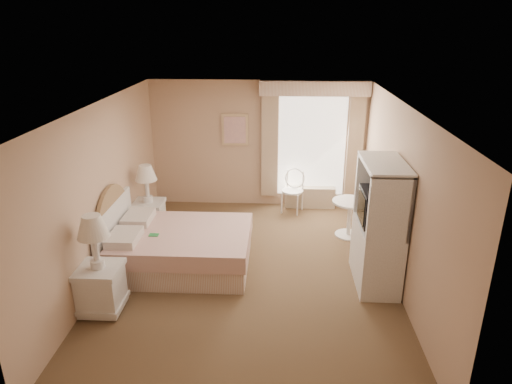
# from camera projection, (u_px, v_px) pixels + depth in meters

# --- Properties ---
(room) EXTENTS (4.21, 5.51, 2.51)m
(room) POSITION_uv_depth(u_px,v_px,m) (249.00, 195.00, 6.40)
(room) COLOR brown
(room) RESTS_ON ground
(window) EXTENTS (2.05, 0.22, 2.51)m
(window) POSITION_uv_depth(u_px,v_px,m) (312.00, 142.00, 8.80)
(window) COLOR white
(window) RESTS_ON room
(framed_art) EXTENTS (0.52, 0.04, 0.62)m
(framed_art) POSITION_uv_depth(u_px,v_px,m) (235.00, 130.00, 8.85)
(framed_art) COLOR tan
(framed_art) RESTS_ON room
(bed) EXTENTS (2.07, 1.56, 1.38)m
(bed) POSITION_uv_depth(u_px,v_px,m) (176.00, 247.00, 6.90)
(bed) COLOR tan
(bed) RESTS_ON room
(nightstand_near) EXTENTS (0.55, 0.55, 1.33)m
(nightstand_near) POSITION_uv_depth(u_px,v_px,m) (99.00, 277.00, 5.78)
(nightstand_near) COLOR white
(nightstand_near) RESTS_ON room
(nightstand_far) EXTENTS (0.51, 0.51, 1.24)m
(nightstand_far) POSITION_uv_depth(u_px,v_px,m) (149.00, 209.00, 7.95)
(nightstand_far) COLOR white
(nightstand_far) RESTS_ON room
(round_table) EXTENTS (0.62, 0.62, 0.65)m
(round_table) POSITION_uv_depth(u_px,v_px,m) (350.00, 213.00, 7.86)
(round_table) COLOR silver
(round_table) RESTS_ON room
(cafe_chair) EXTENTS (0.53, 0.53, 0.86)m
(cafe_chair) POSITION_uv_depth(u_px,v_px,m) (293.00, 187.00, 8.89)
(cafe_chair) COLOR silver
(cafe_chair) RESTS_ON room
(armoire) EXTENTS (0.54, 1.09, 1.81)m
(armoire) POSITION_uv_depth(u_px,v_px,m) (378.00, 235.00, 6.35)
(armoire) COLOR white
(armoire) RESTS_ON room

